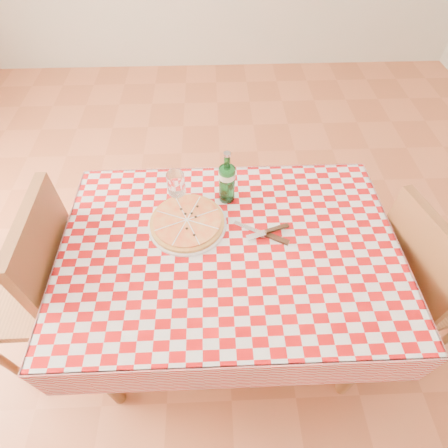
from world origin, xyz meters
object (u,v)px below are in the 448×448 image
at_px(dining_table, 229,260).
at_px(water_bottle, 227,177).
at_px(wine_glass, 177,191).
at_px(pizza_plate, 187,222).
at_px(chair_far, 40,281).
at_px(chair_near, 420,278).

relative_size(dining_table, water_bottle, 4.89).
height_order(water_bottle, wine_glass, water_bottle).
relative_size(pizza_plate, wine_glass, 1.76).
distance_m(pizza_plate, water_bottle, 0.24).
distance_m(chair_far, pizza_plate, 0.69).
bearing_deg(chair_far, wine_glass, -160.33).
bearing_deg(pizza_plate, dining_table, -33.80).
xyz_separation_m(chair_near, water_bottle, (-0.83, 0.29, 0.36)).
relative_size(dining_table, chair_near, 1.31).
xyz_separation_m(dining_table, wine_glass, (-0.20, 0.21, 0.19)).
bearing_deg(chair_near, water_bottle, 146.57).
height_order(dining_table, pizza_plate, pizza_plate).
bearing_deg(chair_far, dining_table, -179.91).
bearing_deg(chair_far, pizza_plate, -169.98).
xyz_separation_m(pizza_plate, wine_glass, (-0.04, 0.10, 0.07)).
relative_size(chair_near, water_bottle, 3.74).
bearing_deg(wine_glass, pizza_plate, -70.02).
distance_m(dining_table, wine_glass, 0.35).
bearing_deg(wine_glass, water_bottle, 11.14).
xyz_separation_m(dining_table, chair_near, (0.83, -0.03, -0.13)).
relative_size(chair_far, water_bottle, 3.94).
bearing_deg(chair_near, chair_far, 164.61).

